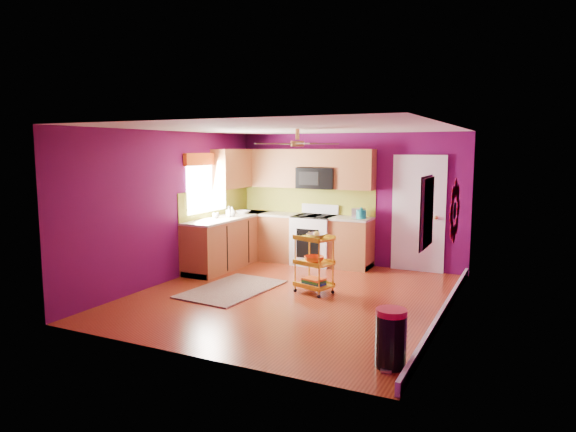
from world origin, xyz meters
The scene contains 18 objects.
ground centered at (0.00, 0.00, 0.00)m, with size 5.00×5.00×0.00m, color maroon.
room_envelope centered at (0.03, 0.00, 1.63)m, with size 4.54×5.04×2.52m.
lower_cabinets centered at (-1.35, 1.82, 0.43)m, with size 2.81×2.31×0.94m.
electric_range centered at (-0.55, 2.17, 0.48)m, with size 0.76×0.66×1.13m.
upper_cabinetry centered at (-1.24, 2.17, 1.80)m, with size 2.80×2.30×1.26m.
left_window centered at (-2.22, 1.05, 1.74)m, with size 0.08×1.35×1.08m.
panel_door centered at (1.35, 2.47, 1.02)m, with size 0.95×0.11×2.15m.
right_wall_art centered at (2.23, -0.34, 1.44)m, with size 0.04×2.74×1.04m.
ceiling_fan centered at (0.00, 0.20, 2.29)m, with size 1.01×1.01×0.26m.
shag_rug centered at (-0.99, -0.09, 0.01)m, with size 1.04×1.69×0.02m, color black.
rolling_cart centered at (0.24, 0.31, 0.50)m, with size 0.63×0.53×0.97m.
trash_can centered at (1.99, -1.83, 0.30)m, with size 0.37×0.38×0.60m.
teal_kettle centered at (0.39, 2.15, 1.02)m, with size 0.18×0.18×0.21m.
toaster centered at (0.30, 2.24, 1.03)m, with size 0.22×0.15×0.18m, color beige.
soap_bottle_a centered at (-1.93, 1.32, 1.04)m, with size 0.09×0.09×0.20m, color #EA3F72.
soap_bottle_b centered at (-1.89, 1.36, 1.03)m, with size 0.14×0.14×0.18m, color white.
counter_dish centered at (-1.93, 1.83, 0.97)m, with size 0.27×0.27×0.07m, color white.
counter_cup centered at (-2.04, 1.04, 0.99)m, with size 0.13×0.13×0.10m, color white.
Camera 1 is at (3.24, -6.77, 2.20)m, focal length 32.00 mm.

